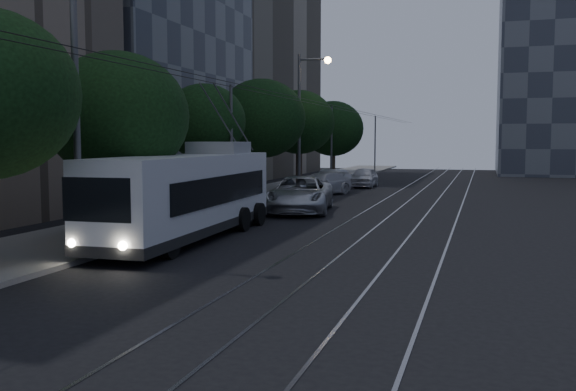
% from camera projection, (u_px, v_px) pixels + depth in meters
% --- Properties ---
extents(ground, '(120.00, 120.00, 0.00)m').
position_uv_depth(ground, '(272.00, 261.00, 18.58)').
color(ground, black).
rests_on(ground, ground).
extents(sidewalk, '(5.00, 90.00, 0.15)m').
position_uv_depth(sidewalk, '(260.00, 195.00, 39.81)').
color(sidewalk, gray).
rests_on(sidewalk, ground).
extents(tram_rails, '(4.52, 90.00, 0.02)m').
position_uv_depth(tram_rails, '(423.00, 201.00, 36.88)').
color(tram_rails, gray).
rests_on(tram_rails, ground).
extents(overhead_wires, '(2.23, 90.00, 6.00)m').
position_uv_depth(overhead_wires, '(299.00, 140.00, 38.77)').
color(overhead_wires, black).
rests_on(overhead_wires, ground).
extents(trolleybus, '(2.80, 11.54, 5.63)m').
position_uv_depth(trolleybus, '(190.00, 194.00, 22.63)').
color(trolleybus, silver).
rests_on(trolleybus, ground).
extents(pickup_silver, '(3.81, 6.59, 1.73)m').
position_uv_depth(pickup_silver, '(300.00, 194.00, 31.03)').
color(pickup_silver, '#BABEC3').
rests_on(pickup_silver, ground).
extents(car_white_a, '(1.54, 3.62, 1.22)m').
position_uv_depth(car_white_a, '(308.00, 197.00, 32.66)').
color(car_white_a, '#B5B4B9').
rests_on(car_white_a, ground).
extents(car_white_b, '(3.73, 5.27, 1.42)m').
position_uv_depth(car_white_b, '(321.00, 184.00, 40.49)').
color(car_white_b, silver).
rests_on(car_white_b, ground).
extents(car_white_c, '(2.04, 4.50, 1.43)m').
position_uv_depth(car_white_c, '(331.00, 180.00, 44.34)').
color(car_white_c, white).
rests_on(car_white_c, ground).
extents(car_white_d, '(1.83, 4.33, 1.46)m').
position_uv_depth(car_white_d, '(364.00, 177.00, 47.39)').
color(car_white_d, silver).
rests_on(car_white_d, ground).
extents(tree_1, '(5.09, 5.09, 6.63)m').
position_uv_depth(tree_1, '(117.00, 116.00, 22.78)').
color(tree_1, '#32251B').
rests_on(tree_1, ground).
extents(tree_2, '(3.98, 3.98, 6.16)m').
position_uv_depth(tree_2, '(204.00, 122.00, 30.51)').
color(tree_2, '#32251B').
rests_on(tree_2, ground).
extents(tree_3, '(5.25, 5.25, 7.13)m').
position_uv_depth(tree_3, '(262.00, 119.00, 38.31)').
color(tree_3, '#32251B').
rests_on(tree_3, ground).
extents(tree_4, '(4.89, 4.89, 6.91)m').
position_uv_depth(tree_4, '(299.00, 122.00, 44.18)').
color(tree_4, '#32251B').
rests_on(tree_4, ground).
extents(tree_5, '(5.15, 5.15, 6.75)m').
position_uv_depth(tree_5, '(333.00, 129.00, 53.99)').
color(tree_5, '#32251B').
rests_on(tree_5, ground).
extents(streetlamp_near, '(2.58, 0.44, 10.76)m').
position_uv_depth(streetlamp_near, '(87.00, 33.00, 17.73)').
color(streetlamp_near, '#525254').
rests_on(streetlamp_near, ground).
extents(streetlamp_far, '(2.21, 0.44, 9.00)m').
position_uv_depth(streetlamp_far, '(305.00, 109.00, 41.50)').
color(streetlamp_far, '#525254').
rests_on(streetlamp_far, ground).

